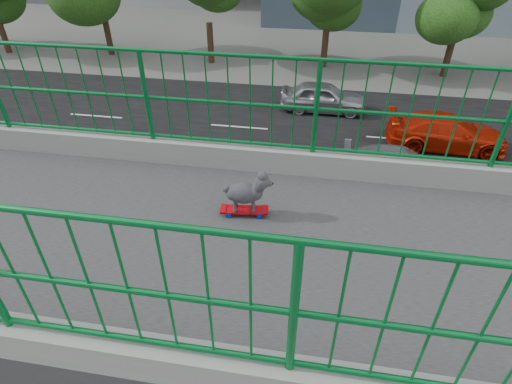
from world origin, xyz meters
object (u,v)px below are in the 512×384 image
at_px(skateboard, 244,210).
at_px(car_3, 447,132).
at_px(car_5, 70,237).
at_px(poodle, 247,191).
at_px(car_4, 323,97).
at_px(car_7, 399,165).
at_px(car_1, 254,194).

relative_size(skateboard, car_3, 0.10).
bearing_deg(car_5, poodle, 51.68).
height_order(car_3, car_5, car_3).
distance_m(car_4, car_7, 7.23).
relative_size(car_5, car_7, 0.93).
height_order(car_4, car_5, car_4).
xyz_separation_m(car_1, car_7, (-3.20, 5.62, -0.12)).
bearing_deg(car_4, skateboard, 177.32).
distance_m(car_1, car_3, 10.34).
distance_m(car_5, car_7, 12.89).
bearing_deg(car_1, poodle, 9.31).
distance_m(car_1, car_5, 6.42).
bearing_deg(car_4, poodle, 177.41).
distance_m(skateboard, car_4, 19.39).
relative_size(car_1, car_4, 1.03).
bearing_deg(skateboard, car_5, -135.31).
bearing_deg(poodle, car_7, 153.79).
bearing_deg(car_5, car_7, 119.77).
bearing_deg(car_7, car_5, 119.77).
bearing_deg(car_3, skateboard, 156.08).
height_order(skateboard, car_5, skateboard).
bearing_deg(car_4, car_5, 148.54).
height_order(skateboard, car_1, skateboard).
bearing_deg(car_4, car_1, 166.74).
height_order(car_3, car_7, car_3).
xyz_separation_m(car_1, car_5, (3.20, -5.57, -0.08)).
bearing_deg(poodle, car_1, -177.55).
bearing_deg(car_3, car_1, 128.25).
bearing_deg(car_3, car_4, 61.35).
relative_size(car_3, car_7, 1.17).
relative_size(poodle, car_7, 0.11).
xyz_separation_m(skateboard, car_4, (-18.34, 0.86, -6.25)).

